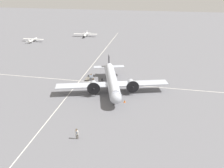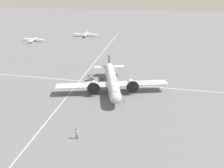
% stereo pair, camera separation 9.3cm
% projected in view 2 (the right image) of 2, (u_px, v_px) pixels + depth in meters
% --- Properties ---
extents(ground_plane, '(300.00, 300.00, 0.00)m').
position_uv_depth(ground_plane, '(112.00, 90.00, 48.58)').
color(ground_plane, slate).
extents(apron_line_eastwest, '(120.00, 0.16, 0.01)m').
position_uv_depth(apron_line_eastwest, '(75.00, 87.00, 50.11)').
color(apron_line_eastwest, silver).
rests_on(apron_line_eastwest, ground_plane).
extents(apron_line_northsouth, '(0.16, 120.00, 0.01)m').
position_uv_depth(apron_line_northsouth, '(115.00, 84.00, 51.64)').
color(apron_line_northsouth, silver).
rests_on(apron_line_northsouth, ground_plane).
extents(airliner_main, '(18.32, 23.68, 5.33)m').
position_uv_depth(airliner_main, '(112.00, 81.00, 47.25)').
color(airliner_main, '#ADB2BC').
rests_on(airliner_main, ground_plane).
extents(crew_foreground, '(0.30, 0.61, 1.80)m').
position_uv_depth(crew_foreground, '(76.00, 133.00, 33.05)').
color(crew_foreground, '#473D2D').
rests_on(crew_foreground, ground_plane).
extents(passenger_boarding, '(0.39, 0.50, 1.70)m').
position_uv_depth(passenger_boarding, '(92.00, 76.00, 53.00)').
color(passenger_boarding, '#473D2D').
rests_on(passenger_boarding, ground_plane).
extents(ramp_agent, '(0.43, 0.45, 1.70)m').
position_uv_depth(ramp_agent, '(90.00, 76.00, 52.96)').
color(ramp_agent, '#2D2D33').
rests_on(ramp_agent, ground_plane).
extents(suitcase_near_door, '(0.46, 0.15, 0.53)m').
position_uv_depth(suitcase_near_door, '(102.00, 79.00, 53.43)').
color(suitcase_near_door, '#232328').
rests_on(suitcase_near_door, ground_plane).
extents(suitcase_upright_spare, '(0.38, 0.19, 0.55)m').
position_uv_depth(suitcase_upright_spare, '(93.00, 79.00, 53.36)').
color(suitcase_upright_spare, '#47331E').
rests_on(suitcase_upright_spare, ground_plane).
extents(baggage_cart, '(1.95, 1.10, 0.56)m').
position_uv_depth(baggage_cart, '(88.00, 79.00, 53.63)').
color(baggage_cart, '#6B665B').
rests_on(baggage_cart, ground_plane).
extents(light_aircraft_distant, '(6.51, 8.80, 1.75)m').
position_uv_depth(light_aircraft_distant, '(33.00, 40.00, 87.77)').
color(light_aircraft_distant, white).
rests_on(light_aircraft_distant, ground_plane).
extents(light_aircraft_taxiing, '(7.81, 10.48, 2.01)m').
position_uv_depth(light_aircraft_taxiing, '(86.00, 35.00, 95.82)').
color(light_aircraft_taxiing, white).
rests_on(light_aircraft_taxiing, ground_plane).
extents(traffic_cone, '(0.38, 0.38, 0.50)m').
position_uv_depth(traffic_cone, '(125.00, 101.00, 43.59)').
color(traffic_cone, orange).
rests_on(traffic_cone, ground_plane).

